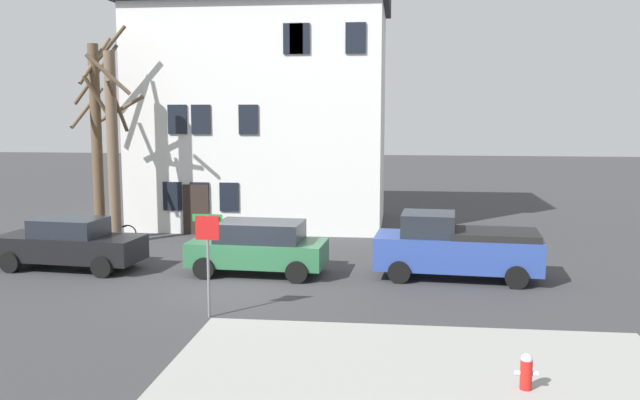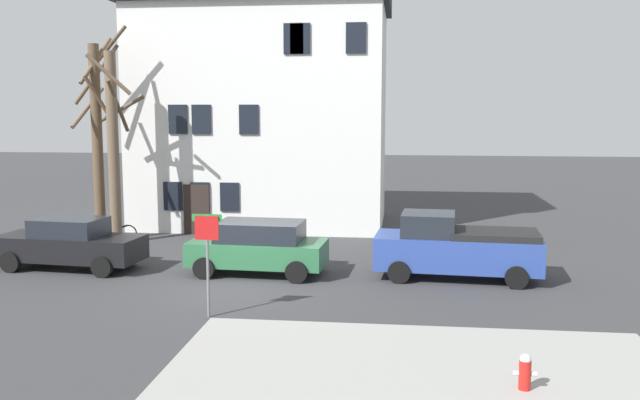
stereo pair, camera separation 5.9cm
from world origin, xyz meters
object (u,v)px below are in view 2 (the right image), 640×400
object	(u,v)px
tree_bare_mid	(112,141)
fire_hydrant	(525,371)
bicycle_leaning	(114,233)
building_main	(264,94)
car_black_sedan	(70,243)
car_green_wagon	(258,247)
pickup_truck_blue	(456,247)
tree_bare_near	(98,136)
street_sign_pole	(207,245)

from	to	relation	value
tree_bare_mid	fire_hydrant	bearing A→B (deg)	-43.93
bicycle_leaning	building_main	bearing A→B (deg)	48.26
tree_bare_mid	car_black_sedan	distance (m)	5.37
tree_bare_mid	bicycle_leaning	bearing A→B (deg)	134.74
car_green_wagon	pickup_truck_blue	world-z (taller)	pickup_truck_blue
building_main	fire_hydrant	distance (m)	21.08
tree_bare_near	car_black_sedan	bearing A→B (deg)	-77.65
tree_bare_near	pickup_truck_blue	xyz separation A→B (m)	(13.46, -4.43, -3.21)
tree_bare_mid	car_green_wagon	distance (m)	8.47
car_black_sedan	fire_hydrant	distance (m)	15.60
building_main	car_green_wagon	distance (m)	11.21
fire_hydrant	bicycle_leaning	size ratio (longest dim) A/B	0.39
tree_bare_mid	car_black_sedan	xyz separation A→B (m)	(0.34, -4.33, -3.15)
pickup_truck_blue	tree_bare_near	bearing A→B (deg)	161.80
street_sign_pole	car_green_wagon	bearing A→B (deg)	86.24
tree_bare_near	tree_bare_mid	xyz separation A→B (m)	(0.68, -0.31, -0.19)
building_main	car_black_sedan	bearing A→B (deg)	-114.29
pickup_truck_blue	street_sign_pole	bearing A→B (deg)	-143.43
tree_bare_mid	fire_hydrant	world-z (taller)	tree_bare_mid
tree_bare_near	pickup_truck_blue	size ratio (longest dim) A/B	1.65
tree_bare_near	bicycle_leaning	xyz separation A→B (m)	(0.59, -0.22, -3.83)
tree_bare_near	fire_hydrant	size ratio (longest dim) A/B	12.58
pickup_truck_blue	street_sign_pole	distance (m)	8.11
fire_hydrant	bicycle_leaning	xyz separation A→B (m)	(-13.47, 12.98, -0.10)
car_black_sedan	pickup_truck_blue	distance (m)	12.45
street_sign_pole	bicycle_leaning	xyz separation A→B (m)	(-6.40, 9.01, -1.48)
bicycle_leaning	fire_hydrant	bearing A→B (deg)	-43.94
car_green_wagon	pickup_truck_blue	size ratio (longest dim) A/B	0.85
car_green_wagon	tree_bare_near	bearing A→B (deg)	147.82
tree_bare_mid	car_black_sedan	size ratio (longest dim) A/B	1.64
building_main	car_black_sedan	size ratio (longest dim) A/B	2.37
street_sign_pole	building_main	bearing A→B (deg)	95.85
pickup_truck_blue	bicycle_leaning	world-z (taller)	pickup_truck_blue
fire_hydrant	bicycle_leaning	distance (m)	18.71
tree_bare_near	bicycle_leaning	world-z (taller)	tree_bare_near
bicycle_leaning	tree_bare_mid	bearing A→B (deg)	-45.26
building_main	car_green_wagon	xyz separation A→B (m)	(1.79, -9.88, -5.00)
tree_bare_near	bicycle_leaning	size ratio (longest dim) A/B	4.94
building_main	tree_bare_mid	bearing A→B (deg)	-130.74
car_black_sedan	fire_hydrant	world-z (taller)	car_black_sedan
tree_bare_mid	pickup_truck_blue	distance (m)	13.77
car_black_sedan	tree_bare_near	bearing A→B (deg)	102.35
car_black_sedan	pickup_truck_blue	size ratio (longest dim) A/B	0.95
tree_bare_near	car_black_sedan	xyz separation A→B (m)	(1.02, -4.64, -3.35)
car_green_wagon	street_sign_pole	distance (m)	4.75
pickup_truck_blue	street_sign_pole	xyz separation A→B (m)	(-6.48, -4.81, 0.87)
tree_bare_mid	tree_bare_near	bearing A→B (deg)	155.53
building_main	pickup_truck_blue	distance (m)	13.49
building_main	tree_bare_near	xyz separation A→B (m)	(-5.50, -5.29, -1.69)
pickup_truck_blue	fire_hydrant	bearing A→B (deg)	-86.12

